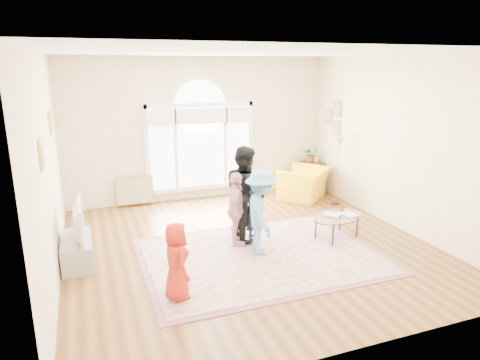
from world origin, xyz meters
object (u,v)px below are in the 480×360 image
object	(u,v)px
tv_console	(77,251)
coffee_table	(337,217)
area_rug	(261,256)
television	(74,221)
armchair	(304,183)

from	to	relation	value
tv_console	coffee_table	size ratio (longest dim) A/B	0.82
area_rug	coffee_table	world-z (taller)	coffee_table
area_rug	coffee_table	bearing A→B (deg)	8.59
television	coffee_table	xyz separation A→B (m)	(4.35, -0.54, -0.30)
armchair	tv_console	bearing A→B (deg)	-22.17
area_rug	tv_console	world-z (taller)	tv_console
coffee_table	area_rug	bearing A→B (deg)	170.12
television	coffee_table	bearing A→B (deg)	-7.04
television	armchair	bearing A→B (deg)	19.61
area_rug	television	xyz separation A→B (m)	(-2.78, 0.77, 0.69)
television	armchair	xyz separation A→B (m)	(4.95, 1.76, -0.35)
coffee_table	television	bearing A→B (deg)	154.49
area_rug	coffee_table	xyz separation A→B (m)	(1.57, 0.24, 0.39)
tv_console	armchair	distance (m)	5.26
tv_console	coffee_table	xyz separation A→B (m)	(4.36, -0.54, 0.19)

